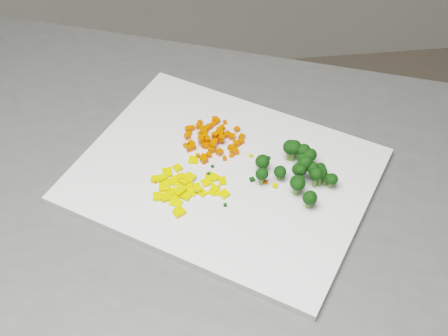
{
  "coord_description": "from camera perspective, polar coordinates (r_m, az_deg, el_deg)",
  "views": [
    {
      "loc": [
        -0.26,
        -0.09,
        1.58
      ],
      "look_at": [
        -0.18,
        0.53,
        0.92
      ],
      "focal_mm": 50.0,
      "sensor_mm": 36.0,
      "label": 1
    }
  ],
  "objects": [
    {
      "name": "carrot_cube_64",
      "position": [
        0.96,
        1.19,
        2.22
      ],
      "size": [
        0.01,
        0.01,
        0.01
      ],
      "primitive_type": "cube",
      "rotation": [
        0.0,
        0.0,
        0.79
      ],
      "color": "#CD3C02",
      "rests_on": "carrot_pile"
    },
    {
      "name": "broccoli_floret_0",
      "position": [
        0.91,
        9.21,
        -1.08
      ],
      "size": [
        0.02,
        0.02,
        0.02
      ],
      "primitive_type": null,
      "color": "black",
      "rests_on": "broccoli_pile"
    },
    {
      "name": "carrot_cube_13",
      "position": [
        1.0,
        -0.63,
        4.38
      ],
      "size": [
        0.01,
        0.01,
        0.01
      ],
      "primitive_type": "cube",
      "rotation": [
        0.0,
        0.0,
        0.46
      ],
      "color": "#CD3C02",
      "rests_on": "carrot_pile"
    },
    {
      "name": "broccoli_pile",
      "position": [
        0.9,
        6.5,
        -0.02
      ],
      "size": [
        0.11,
        0.11,
        0.05
      ],
      "primitive_type": null,
      "color": "black",
      "rests_on": "cutting_board"
    },
    {
      "name": "carrot_cube_39",
      "position": [
        0.97,
        -0.83,
        2.7
      ],
      "size": [
        0.01,
        0.01,
        0.01
      ],
      "primitive_type": "cube",
      "rotation": [
        0.0,
        0.0,
        2.74
      ],
      "color": "#CD3C02",
      "rests_on": "carrot_pile"
    },
    {
      "name": "stray_bit_9",
      "position": [
        0.94,
        4.08,
        0.9
      ],
      "size": [
        0.01,
        0.01,
        0.0
      ],
      "primitive_type": "cube",
      "rotation": [
        0.0,
        0.0,
        1.04
      ],
      "color": "black",
      "rests_on": "cutting_board"
    },
    {
      "name": "stray_bit_3",
      "position": [
        0.92,
        -1.39,
        -0.59
      ],
      "size": [
        0.01,
        0.01,
        0.0
      ],
      "primitive_type": "cube",
      "rotation": [
        0.0,
        0.0,
        2.34
      ],
      "color": "black",
      "rests_on": "cutting_board"
    },
    {
      "name": "broccoli_floret_11",
      "position": [
        0.92,
        8.75,
        -0.27
      ],
      "size": [
        0.02,
        0.02,
        0.03
      ],
      "primitive_type": null,
      "color": "black",
      "rests_on": "broccoli_pile"
    },
    {
      "name": "carrot_cube_53",
      "position": [
        1.0,
        -0.64,
        4.3
      ],
      "size": [
        0.01,
        0.01,
        0.01
      ],
      "primitive_type": "cube",
      "rotation": [
        0.0,
        0.0,
        0.92
      ],
      "color": "#CD3C02",
      "rests_on": "carrot_pile"
    },
    {
      "name": "pepper_chunk_15",
      "position": [
        0.9,
        -3.28,
        -1.46
      ],
      "size": [
        0.02,
        0.02,
        0.01
      ],
      "primitive_type": "cube",
      "rotation": [
        0.01,
        0.12,
        2.83
      ],
      "color": "gold",
      "rests_on": "pepper_pile"
    },
    {
      "name": "carrot_cube_22",
      "position": [
        0.96,
        -3.53,
        2.08
      ],
      "size": [
        0.01,
        0.01,
        0.01
      ],
      "primitive_type": "cube",
      "rotation": [
        0.0,
        0.0,
        0.62
      ],
      "color": "#CD3C02",
      "rests_on": "carrot_pile"
    },
    {
      "name": "cutting_board",
      "position": [
        0.93,
        0.0,
        -0.66
      ],
      "size": [
        0.53,
        0.5,
        0.01
      ],
      "primitive_type": "cube",
      "rotation": [
        0.0,
        0.0,
        -0.59
      ],
      "color": "silver",
      "rests_on": "counter_block"
    },
    {
      "name": "carrot_cube_9",
      "position": [
        0.95,
        -0.94,
        1.73
      ],
      "size": [
        0.01,
        0.01,
        0.01
      ],
      "primitive_type": "cube",
      "rotation": [
        0.0,
        0.0,
        2.99
      ],
      "color": "#CD3C02",
      "rests_on": "carrot_pile"
    },
    {
      "name": "carrot_cube_43",
      "position": [
        0.94,
        -1.87,
        1.05
      ],
      "size": [
        0.01,
        0.01,
        0.01
      ],
      "primitive_type": "cube",
      "rotation": [
        0.0,
        0.0,
        2.76
      ],
      "color": "#CD3C02",
      "rests_on": "carrot_pile"
    },
    {
      "name": "carrot_cube_19",
      "position": [
        0.99,
        -2.89,
        3.69
      ],
      "size": [
        0.01,
        0.01,
        0.01
      ],
      "primitive_type": "cube",
      "rotation": [
        0.0,
        0.0,
        1.73
      ],
      "color": "#CD3C02",
      "rests_on": "carrot_pile"
    },
    {
      "name": "carrot_cube_25",
      "position": [
        0.95,
        -0.95,
        2.28
      ],
      "size": [
        0.01,
        0.01,
        0.01
      ],
      "primitive_type": "cube",
      "rotation": [
        0.0,
        0.0,
        2.71
      ],
      "color": "#CD3C02",
      "rests_on": "carrot_pile"
    },
    {
      "name": "carrot_cube_58",
      "position": [
        0.95,
        0.7,
        1.58
      ],
      "size": [
        0.01,
        0.01,
        0.01
      ],
      "primitive_type": "cube",
      "rotation": [
        0.0,
        0.0,
        2.72
      ],
      "color": "#CD3C02",
      "rests_on": "carrot_pile"
    },
    {
      "name": "pepper_chunk_5",
      "position": [
        0.89,
        -4.54,
        -2.92
      ],
      "size": [
        0.02,
        0.02,
        0.0
      ],
      "primitive_type": "cube",
      "rotation": [
        -0.0,
        -0.13,
        1.97
      ],
      "color": "gold",
      "rests_on": "pepper_pile"
    },
    {
      "name": "carrot_cube_32",
      "position": [
        0.97,
        -0.39,
        3.45
      ],
      "size": [
        0.01,
        0.01,
        0.01
      ],
      "primitive_type": "cube",
      "rotation": [
        0.0,
        0.0,
        0.12
      ],
      "color": "#CD3C02",
      "rests_on": "carrot_pile"
    },
    {
      "name": "pepper_chunk_6",
      "position": [
        0.9,
        -3.67,
        -1.19
      ],
      "size": [
        0.02,
        0.02,
        0.0
      ],
      "primitive_type": "cube",
      "rotation": [
        0.02,
        0.07,
        2.38
      ],
      "color": "gold",
      "rests_on": "pepper_pile"
    },
    {
      "name": "carrot_cube_3",
      "position": [
        0.94,
        -0.4,
        1.45
      ],
      "size": [
        0.01,
        0.01,
        0.01
      ],
      "primitive_type": "cube",
      "rotation": [
        0.0,
        0.0,
        2.38
      ],
      "color": "#CD3C02",
      "rests_on": "carrot_pile"
    },
    {
      "name": "stray_bit_0",
      "position": [
        0.89,
        -3.28,
        -2.35
      ],
      "size": [
        0.01,
        0.01,
        0.0
      ],
      "primitive_type": "cube",
      "rotation": [
        0.0,
        0.0,
        2.32
      ],
      "color": "#CD3C02",
      "rests_on": "cutting_board"
    },
    {
      "name": "broccoli_floret_9",
      "position": [
        0.9,
        6.83,
        -0.48
      ],
      "size": [
        0.03,
        0.03,
        0.03
      ],
      "primitive_type": null,
      "color": "black",
      "rests_on": "broccoli_pile"
    },
    {
      "name": "pepper_chunk_36",
      "position": [
        0.89,
        -4.04,
        -2.06
      ],
      "size": [
        0.02,
        0.02,
        0.01
      ],
      "primitive_type": "cube",
      "rotation": [
        -0.13,
        0.09,
        2.18
      ],
      "color": "gold",
      "rests_on": "pepper_pile"
    },
    {
      "name": "pepper_chunk_10",
      "position": [
        0.89,
        -5.29,
        -2.65
      ],
      "size": [
        0.02,
        0.02,
        0.01
      ],
      "primitive_type": "cube",
      "rotation": [
        -0.07,
        0.12,
        0.25
      ],
      "color": "gold",
      "rests_on": "pepper_pile"
    },
    {
      "name": "pepper_chunk_9",
      "position": [
        0.87,
        -4.16,
        -3.98
      ],
      "size": [
        0.02,
        0.02,
        0.0
      ],
      "primitive_type": "cube",
      "rotation": [
        0.04,
        0.1,
        0.33
      ],
      "color": "gold",
      "rests_on": "pepper_pile"
    },
    {
      "name": "pepper_chunk_23",
      "position": [
        0.88,
        -4.41,
        -3.23
      ],
      "size": [
        0.02,
        0.02,
        0.01
      ],
      "primitive_type": "cube",
      "rotation": [
        -0.14,
        -0.08,
        2.66
      ],
      "color": "gold",
      "rests_on": "pepper_pile"
    },
    {
      "name": "carrot_cube_30",
      "position": [
        0.96,
        -1.87,
        2.18
      ],
      "size": [
        0.01,
        0.01,
        0.01
      ],
      "primitive_type": "cube",
      "rotation": [
        0.0,
        0.0,
        0.34
      ],
      "color": "#CD3C02",
      "rests_on": "carrot_pile"
    },
    {
      "name": "carrot_cube_56",
      "position": [
        0.96,
        -1.65,
        2.15
      ],
      "size": [
        0.01,
        0.01,
        0.01
      ],
      "primitive_type": "cube",
      "rotation": [
        0.0,
        0.0,
        3.13
      ],
      "color": "#CD3C02",
      "rests_on": "carrot_pile"
    },
    {
      "name": "stray_bit_12",
      "position": [
        0.91,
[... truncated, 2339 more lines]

